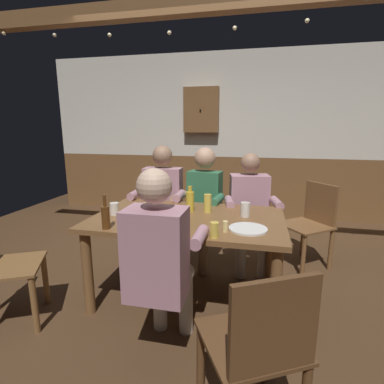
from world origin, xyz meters
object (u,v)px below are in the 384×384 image
(chair_empty_far_end, at_px, (311,222))
(wall_dart_cabinet, at_px, (201,110))
(table_candle, at_px, (225,226))
(bottle_0, at_px, (190,201))
(person_0, at_px, (161,198))
(pint_glass_5, at_px, (214,230))
(pint_glass_1, at_px, (208,203))
(person_1, at_px, (202,201))
(condiment_caddy, at_px, (145,209))
(person_2, at_px, (250,206))
(plate_0, at_px, (248,229))
(pint_glass_0, at_px, (144,222))
(pint_glass_2, at_px, (115,209))
(person_3, at_px, (160,258))
(dining_table, at_px, (188,228))
(pint_glass_4, at_px, (245,210))
(chair_empty_near_left, at_px, (258,348))
(bottle_1, at_px, (106,216))
(pint_glass_3, at_px, (149,210))

(chair_empty_far_end, bearing_deg, wall_dart_cabinet, 4.35)
(table_candle, relative_size, bottle_0, 0.35)
(person_0, distance_m, pint_glass_5, 1.37)
(pint_glass_1, bearing_deg, person_1, 105.30)
(table_candle, height_order, condiment_caddy, table_candle)
(person_1, xyz_separation_m, person_2, (0.49, 0.01, -0.03))
(person_0, bearing_deg, plate_0, 133.57)
(plate_0, bearing_deg, table_candle, -153.65)
(chair_empty_far_end, bearing_deg, pint_glass_5, 109.24)
(chair_empty_far_end, relative_size, wall_dart_cabinet, 1.26)
(condiment_caddy, xyz_separation_m, pint_glass_1, (0.55, 0.11, 0.05))
(pint_glass_0, bearing_deg, person_1, 78.79)
(table_candle, relative_size, pint_glass_2, 0.78)
(person_3, relative_size, pint_glass_5, 11.55)
(dining_table, bearing_deg, pint_glass_1, 51.98)
(table_candle, distance_m, condiment_caddy, 0.84)
(pint_glass_4, bearing_deg, dining_table, -166.33)
(chair_empty_near_left, height_order, pint_glass_5, chair_empty_near_left)
(bottle_1, xyz_separation_m, pint_glass_5, (0.80, -0.00, -0.04))
(plate_0, height_order, pint_glass_5, pint_glass_5)
(pint_glass_0, distance_m, pint_glass_3, 0.29)
(table_candle, xyz_separation_m, pint_glass_4, (0.12, 0.41, 0.02))
(bottle_0, bearing_deg, person_0, 129.50)
(pint_glass_3, bearing_deg, person_3, -63.72)
(chair_empty_far_end, distance_m, pint_glass_5, 1.58)
(dining_table, height_order, condiment_caddy, condiment_caddy)
(pint_glass_2, height_order, wall_dart_cabinet, wall_dart_cabinet)
(pint_glass_2, distance_m, pint_glass_4, 1.10)
(pint_glass_0, xyz_separation_m, pint_glass_4, (0.69, 0.50, -0.01))
(person_0, relative_size, chair_empty_near_left, 1.43)
(person_2, relative_size, condiment_caddy, 8.55)
(person_1, xyz_separation_m, bottle_1, (-0.50, -1.13, 0.13))
(bottle_1, xyz_separation_m, wall_dart_cabinet, (0.14, 2.93, 0.90))
(person_3, distance_m, pint_glass_5, 0.42)
(pint_glass_1, relative_size, pint_glass_2, 1.55)
(person_0, relative_size, bottle_1, 4.93)
(table_candle, bearing_deg, wall_dart_cabinet, 104.47)
(bottle_1, distance_m, pint_glass_3, 0.38)
(pint_glass_0, xyz_separation_m, pint_glass_2, (-0.39, 0.32, -0.01))
(person_1, distance_m, pint_glass_2, 1.00)
(pint_glass_5, bearing_deg, person_0, 123.54)
(person_1, height_order, bottle_0, person_1)
(pint_glass_1, bearing_deg, chair_empty_far_end, 35.77)
(person_3, height_order, condiment_caddy, person_3)
(pint_glass_0, bearing_deg, pint_glass_2, 141.33)
(person_2, bearing_deg, plate_0, 80.53)
(dining_table, relative_size, wall_dart_cabinet, 2.25)
(pint_glass_3, bearing_deg, condiment_caddy, 120.82)
(bottle_1, distance_m, pint_glass_5, 0.80)
(person_3, bearing_deg, pint_glass_5, 45.95)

